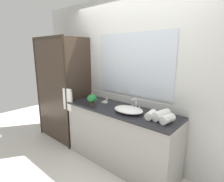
% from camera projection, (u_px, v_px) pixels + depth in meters
% --- Properties ---
extents(ground_plane, '(8.00, 8.00, 0.00)m').
position_uv_depth(ground_plane, '(119.00, 163.00, 2.83)').
color(ground_plane, silver).
extents(wall_back_with_mirror, '(4.40, 0.06, 2.60)m').
position_uv_depth(wall_back_with_mirror, '(133.00, 79.00, 2.80)').
color(wall_back_with_mirror, silver).
rests_on(wall_back_with_mirror, ground_plane).
extents(vanity_cabinet, '(1.80, 0.58, 0.90)m').
position_uv_depth(vanity_cabinet, '(120.00, 136.00, 2.74)').
color(vanity_cabinet, '#9E9993').
rests_on(vanity_cabinet, ground_plane).
extents(shower_enclosure, '(1.20, 0.59, 2.00)m').
position_uv_depth(shower_enclosure, '(60.00, 91.00, 3.29)').
color(shower_enclosure, '#2D2319').
rests_on(shower_enclosure, ground_plane).
extents(sink_basin, '(0.44, 0.31, 0.08)m').
position_uv_depth(sink_basin, '(128.00, 110.00, 2.48)').
color(sink_basin, white).
rests_on(sink_basin, vanity_cabinet).
extents(faucet, '(0.17, 0.14, 0.17)m').
position_uv_depth(faucet, '(136.00, 106.00, 2.60)').
color(faucet, silver).
rests_on(faucet, vanity_cabinet).
extents(potted_plant, '(0.15, 0.15, 0.17)m').
position_uv_depth(potted_plant, '(92.00, 99.00, 2.81)').
color(potted_plant, '#473828').
rests_on(potted_plant, vanity_cabinet).
extents(soap_dish, '(0.10, 0.07, 0.04)m').
position_uv_depth(soap_dish, '(105.00, 102.00, 2.95)').
color(soap_dish, silver).
rests_on(soap_dish, vanity_cabinet).
extents(amenity_bottle_body_wash, '(0.03, 0.03, 0.10)m').
position_uv_depth(amenity_bottle_body_wash, '(92.00, 95.00, 3.27)').
color(amenity_bottle_body_wash, silver).
rests_on(amenity_bottle_body_wash, vanity_cabinet).
extents(amenity_bottle_lotion, '(0.03, 0.03, 0.08)m').
position_uv_depth(amenity_bottle_lotion, '(107.00, 99.00, 3.04)').
color(amenity_bottle_lotion, silver).
rests_on(amenity_bottle_lotion, vanity_cabinet).
extents(rolled_towel_near_edge, '(0.13, 0.21, 0.10)m').
position_uv_depth(rolled_towel_near_edge, '(167.00, 119.00, 2.10)').
color(rolled_towel_near_edge, white).
rests_on(rolled_towel_near_edge, vanity_cabinet).
extents(rolled_towel_middle, '(0.16, 0.28, 0.12)m').
position_uv_depth(rolled_towel_middle, '(161.00, 115.00, 2.22)').
color(rolled_towel_middle, white).
rests_on(rolled_towel_middle, vanity_cabinet).
extents(rolled_towel_far_edge, '(0.12, 0.20, 0.10)m').
position_uv_depth(rolled_towel_far_edge, '(151.00, 115.00, 2.25)').
color(rolled_towel_far_edge, white).
rests_on(rolled_towel_far_edge, vanity_cabinet).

